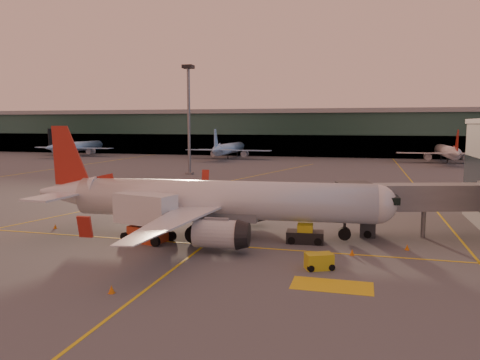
% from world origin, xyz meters
% --- Properties ---
extents(ground, '(600.00, 600.00, 0.00)m').
position_xyz_m(ground, '(0.00, 0.00, 0.00)').
color(ground, '#4C4F54').
rests_on(ground, ground).
extents(taxi_markings, '(100.12, 173.00, 0.01)m').
position_xyz_m(taxi_markings, '(-7.32, 44.49, 0.01)').
color(taxi_markings, yellow).
rests_on(taxi_markings, ground).
extents(terminal, '(400.00, 20.00, 17.60)m').
position_xyz_m(terminal, '(0.00, 141.79, 8.76)').
color(terminal, '#19382D').
rests_on(terminal, ground).
extents(mast_west_near, '(2.40, 2.40, 25.60)m').
position_xyz_m(mast_west_near, '(-20.00, 66.00, 14.86)').
color(mast_west_near, slate).
rests_on(mast_west_near, ground).
extents(distant_aircraft_row, '(350.00, 34.00, 13.00)m').
position_xyz_m(distant_aircraft_row, '(10.83, 118.00, 0.00)').
color(distant_aircraft_row, '#95C6F9').
rests_on(distant_aircraft_row, ground).
extents(main_airplane, '(38.95, 35.13, 11.75)m').
position_xyz_m(main_airplane, '(4.42, 8.30, 3.82)').
color(main_airplane, silver).
rests_on(main_airplane, ground).
extents(jet_bridge, '(19.16, 8.27, 5.83)m').
position_xyz_m(jet_bridge, '(27.51, 14.18, 3.98)').
color(jet_bridge, slate).
rests_on(jet_bridge, ground).
extents(catering_truck, '(6.80, 4.23, 4.91)m').
position_xyz_m(catering_truck, '(-1.33, 4.75, 2.79)').
color(catering_truck, '#B7391A').
rests_on(catering_truck, ground).
extents(gpu_cart, '(2.63, 2.18, 1.33)m').
position_xyz_m(gpu_cart, '(16.69, -0.22, 0.65)').
color(gpu_cart, gold).
rests_on(gpu_cart, ground).
extents(pushback_tug, '(3.84, 2.28, 1.91)m').
position_xyz_m(pushback_tug, '(14.51, 8.18, 0.77)').
color(pushback_tug, black).
rests_on(pushback_tug, ground).
extents(cone_nose, '(0.44, 0.44, 0.56)m').
position_xyz_m(cone_nose, '(24.28, 7.93, 0.27)').
color(cone_nose, orange).
rests_on(cone_nose, ground).
extents(cone_tail, '(0.41, 0.41, 0.52)m').
position_xyz_m(cone_tail, '(-14.07, 7.35, 0.25)').
color(cone_tail, orange).
rests_on(cone_tail, ground).
extents(cone_wing_right, '(0.47, 0.47, 0.60)m').
position_xyz_m(cone_wing_right, '(2.96, -9.59, 0.29)').
color(cone_wing_right, orange).
rests_on(cone_wing_right, ground).
extents(cone_fwd, '(0.46, 0.46, 0.58)m').
position_xyz_m(cone_fwd, '(19.24, 4.70, 0.28)').
color(cone_fwd, orange).
rests_on(cone_fwd, ground).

